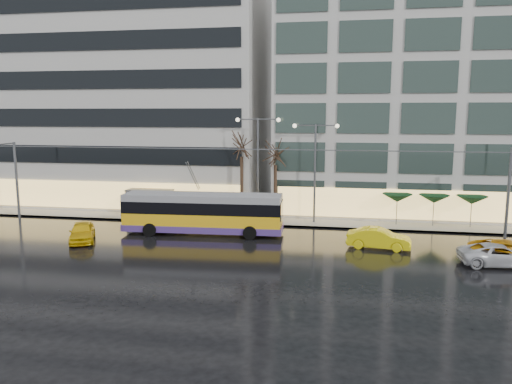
% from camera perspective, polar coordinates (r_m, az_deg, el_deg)
% --- Properties ---
extents(ground, '(140.00, 140.00, 0.00)m').
position_cam_1_polar(ground, '(34.90, -6.09, -7.00)').
color(ground, black).
rests_on(ground, ground).
extents(sidewalk, '(80.00, 10.00, 0.15)m').
position_cam_1_polar(sidewalk, '(47.76, 0.86, -2.47)').
color(sidewalk, gray).
rests_on(sidewalk, ground).
extents(kerb, '(80.00, 0.10, 0.15)m').
position_cam_1_polar(kerb, '(42.98, -0.19, -3.77)').
color(kerb, slate).
rests_on(kerb, ground).
extents(building_left, '(34.00, 14.00, 22.00)m').
position_cam_1_polar(building_left, '(57.17, -16.68, 10.22)').
color(building_left, '#BCBAB3').
rests_on(building_left, sidewalk).
extents(building_right, '(32.00, 14.00, 25.00)m').
position_cam_1_polar(building_right, '(52.19, 21.02, 11.80)').
color(building_right, '#BCBAB3').
rests_on(building_right, sidewalk).
extents(trolleybus, '(12.77, 5.11, 5.87)m').
position_cam_1_polar(trolleybus, '(40.01, -6.10, -2.57)').
color(trolleybus, yellow).
rests_on(trolleybus, ground).
extents(catenary, '(42.24, 5.12, 7.00)m').
position_cam_1_polar(catenary, '(41.36, -1.82, 1.60)').
color(catenary, '#595B60').
rests_on(catenary, ground).
extents(bus_shelter, '(4.20, 1.60, 2.51)m').
position_cam_1_polar(bus_shelter, '(47.05, -12.37, -0.52)').
color(bus_shelter, '#595B60').
rests_on(bus_shelter, sidewalk).
extents(street_lamp_near, '(3.96, 0.36, 9.03)m').
position_cam_1_polar(street_lamp_near, '(43.78, 0.21, 4.31)').
color(street_lamp_near, '#595B60').
rests_on(street_lamp_near, sidewalk).
extents(street_lamp_far, '(3.96, 0.36, 8.53)m').
position_cam_1_polar(street_lamp_far, '(43.25, 6.77, 3.82)').
color(street_lamp_far, '#595B60').
rests_on(street_lamp_far, sidewalk).
extents(tree_a, '(3.20, 3.20, 8.40)m').
position_cam_1_polar(tree_a, '(44.18, -1.67, 5.77)').
color(tree_a, black).
rests_on(tree_a, sidewalk).
extents(tree_b, '(3.20, 3.20, 7.70)m').
position_cam_1_polar(tree_b, '(43.92, 2.24, 4.85)').
color(tree_b, black).
rests_on(tree_b, sidewalk).
extents(parasol_a, '(2.50, 2.50, 2.65)m').
position_cam_1_polar(parasol_a, '(44.04, 15.84, -0.66)').
color(parasol_a, '#595B60').
rests_on(parasol_a, sidewalk).
extents(parasol_b, '(2.50, 2.50, 2.65)m').
position_cam_1_polar(parasol_b, '(44.45, 19.68, -0.76)').
color(parasol_b, '#595B60').
rests_on(parasol_b, sidewalk).
extents(parasol_c, '(2.50, 2.50, 2.65)m').
position_cam_1_polar(parasol_c, '(45.06, 23.44, -0.85)').
color(parasol_c, '#595B60').
rests_on(parasol_c, sidewalk).
extents(taxi_a, '(3.42, 4.67, 1.48)m').
position_cam_1_polar(taxi_a, '(39.92, -19.25, -4.31)').
color(taxi_a, '#E7B90C').
rests_on(taxi_a, ground).
extents(taxi_b, '(4.66, 2.16, 1.48)m').
position_cam_1_polar(taxi_b, '(36.83, 13.85, -5.16)').
color(taxi_b, yellow).
rests_on(taxi_b, ground).
extents(taxi_c, '(5.80, 3.91, 1.48)m').
position_cam_1_polar(taxi_c, '(36.20, 27.14, -6.17)').
color(taxi_c, orange).
rests_on(taxi_c, ground).
extents(sedan_silver, '(5.19, 2.72, 1.39)m').
position_cam_1_polar(sedan_silver, '(35.44, 26.09, -6.47)').
color(sedan_silver, silver).
rests_on(sedan_silver, ground).
extents(pedestrian_a, '(1.05, 1.07, 2.19)m').
position_cam_1_polar(pedestrian_a, '(46.96, -9.52, -0.94)').
color(pedestrian_a, black).
rests_on(pedestrian_a, sidewalk).
extents(pedestrian_b, '(0.99, 0.89, 1.66)m').
position_cam_1_polar(pedestrian_b, '(44.93, -8.62, -2.13)').
color(pedestrian_b, black).
rests_on(pedestrian_b, sidewalk).
extents(pedestrian_c, '(1.19, 0.87, 2.11)m').
position_cam_1_polar(pedestrian_c, '(48.66, -13.94, -1.09)').
color(pedestrian_c, black).
rests_on(pedestrian_c, sidewalk).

